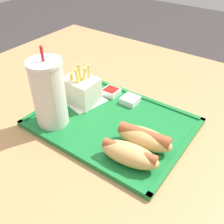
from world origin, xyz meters
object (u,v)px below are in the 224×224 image
hot_dog_near (144,138)px  fries_carton (81,90)px  soda_cup (49,94)px  hot_dog_far (129,154)px  sauce_cup_mayo (130,100)px  sauce_cup_ketchup (111,92)px

hot_dog_near → fries_carton: fries_carton is taller
soda_cup → hot_dog_far: soda_cup is taller
hot_dog_near → sauce_cup_mayo: hot_dog_near is taller
hot_dog_near → soda_cup: bearing=13.7°
soda_cup → sauce_cup_ketchup: 0.21m
fries_carton → sauce_cup_mayo: fries_carton is taller
hot_dog_near → fries_carton: bearing=-13.2°
hot_dog_far → sauce_cup_mayo: size_ratio=3.02×
hot_dog_near → sauce_cup_ketchup: (0.19, -0.13, -0.02)m
sauce_cup_mayo → fries_carton: bearing=33.8°
soda_cup → sauce_cup_mayo: 0.23m
sauce_cup_ketchup → hot_dog_near: bearing=144.7°
fries_carton → sauce_cup_ketchup: size_ratio=2.64×
fries_carton → sauce_cup_ketchup: fries_carton is taller
fries_carton → sauce_cup_mayo: bearing=-146.2°
hot_dog_far → hot_dog_near: size_ratio=1.00×
soda_cup → sauce_cup_ketchup: bearing=-103.2°
hot_dog_far → sauce_cup_ketchup: 0.27m
soda_cup → sauce_cup_mayo: soda_cup is taller
hot_dog_far → sauce_cup_ketchup: bearing=-45.9°
soda_cup → sauce_cup_mayo: bearing=-121.1°
soda_cup → sauce_cup_ketchup: soda_cup is taller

